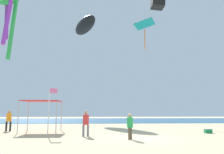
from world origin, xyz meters
TOP-DOWN VIEW (x-y plane):
  - ground at (0.00, 0.00)m, footprint 110.00×110.00m
  - ocean_strip at (0.00, 28.78)m, footprint 110.00×22.44m
  - canopy_tent at (-7.51, 4.85)m, footprint 3.05×2.68m
  - person_near_tent at (-3.56, 1.25)m, footprint 0.47×0.42m
  - person_leftmost at (-10.62, 6.02)m, footprint 0.49×0.44m
  - person_central at (-0.70, -0.61)m, footprint 0.38×0.40m
  - banner_flag at (-6.22, 1.83)m, footprint 0.61×0.06m
  - cooler_box at (6.14, 3.05)m, footprint 0.57×0.37m
  - kite_diamond_teal at (4.24, 17.33)m, footprint 3.73×3.76m
  - kite_inflatable_black at (-5.20, 25.80)m, footprint 5.58×8.91m

SIDE VIEW (x-z plane):
  - ground at x=0.00m, z-range -0.10..0.00m
  - ocean_strip at x=0.00m, z-range 0.00..0.03m
  - cooler_box at x=6.14m, z-range 0.00..0.35m
  - person_central at x=-0.70m, z-range 0.14..1.75m
  - person_near_tent at x=-3.56m, z-range 0.15..1.94m
  - person_leftmost at x=-10.62m, z-range 0.16..2.00m
  - banner_flag at x=-6.22m, z-range 0.37..3.78m
  - canopy_tent at x=-7.51m, z-range 1.16..3.80m
  - kite_diamond_teal at x=4.24m, z-range 12.39..16.59m
  - kite_inflatable_black at x=-5.20m, z-range 15.98..19.07m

